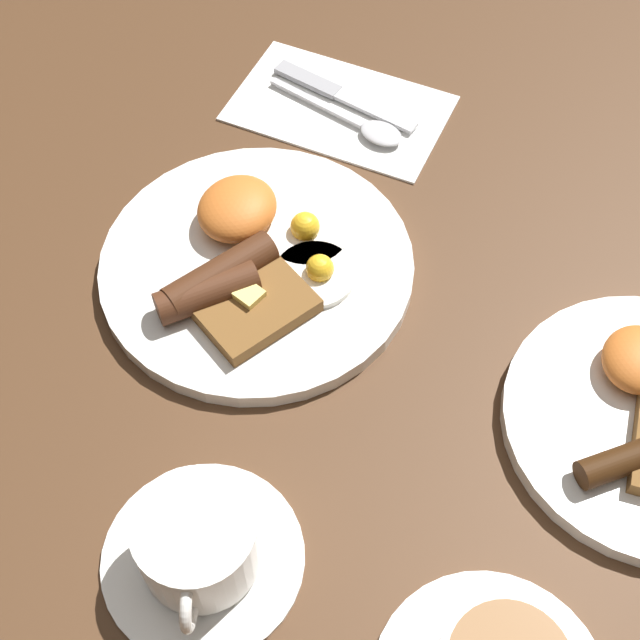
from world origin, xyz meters
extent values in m
plane|color=#4C301C|center=(0.00, 0.00, 0.00)|extent=(3.00, 3.00, 0.00)
cylinder|color=white|center=(0.00, 0.00, 0.01)|extent=(0.27, 0.27, 0.01)
cylinder|color=white|center=(-0.04, 0.03, 0.02)|extent=(0.07, 0.07, 0.01)
sphere|color=yellow|center=(-0.04, 0.02, 0.03)|extent=(0.03, 0.03, 0.03)
cylinder|color=white|center=(-0.01, 0.05, 0.02)|extent=(0.07, 0.07, 0.01)
sphere|color=yellow|center=(-0.01, 0.06, 0.03)|extent=(0.02, 0.02, 0.02)
ellipsoid|color=orange|center=(-0.03, -0.04, 0.03)|extent=(0.07, 0.07, 0.03)
cylinder|color=#4B2816|center=(0.06, -0.01, 0.03)|extent=(0.08, 0.08, 0.03)
cylinder|color=#482614|center=(0.04, -0.01, 0.03)|extent=(0.10, 0.07, 0.03)
cube|color=brown|center=(0.04, 0.02, 0.02)|extent=(0.12, 0.11, 0.01)
cube|color=#F4E072|center=(0.04, 0.02, 0.03)|extent=(0.02, 0.02, 0.01)
ellipsoid|color=orange|center=(-0.04, 0.32, 0.03)|extent=(0.06, 0.06, 0.03)
cylinder|color=#351D0B|center=(0.04, 0.34, 0.03)|extent=(0.08, 0.08, 0.02)
cylinder|color=white|center=(0.24, 0.09, 0.00)|extent=(0.14, 0.14, 0.01)
cylinder|color=white|center=(0.24, 0.09, 0.04)|extent=(0.08, 0.08, 0.06)
cylinder|color=#9E7047|center=(0.24, 0.09, 0.06)|extent=(0.07, 0.07, 0.00)
torus|color=white|center=(0.28, 0.11, 0.04)|extent=(0.04, 0.02, 0.04)
cube|color=white|center=(-0.22, -0.02, 0.00)|extent=(0.14, 0.21, 0.01)
cube|color=silver|center=(-0.22, 0.01, 0.01)|extent=(0.03, 0.09, 0.00)
cube|color=#9E9EA3|center=(-0.23, -0.07, 0.01)|extent=(0.03, 0.07, 0.01)
ellipsoid|color=silver|center=(-0.19, 0.03, 0.01)|extent=(0.04, 0.05, 0.01)
cube|color=silver|center=(-0.21, -0.04, 0.01)|extent=(0.03, 0.11, 0.00)
camera|label=1|loc=(0.40, 0.26, 0.62)|focal=50.00mm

